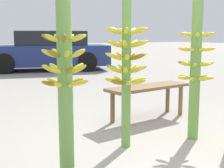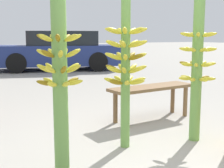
% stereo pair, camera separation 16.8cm
% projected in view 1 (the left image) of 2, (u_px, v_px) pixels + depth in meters
% --- Properties ---
extents(ground_plane, '(80.00, 80.00, 0.00)m').
position_uv_depth(ground_plane, '(160.00, 164.00, 2.80)').
color(ground_plane, '#9E998E').
extents(banana_stalk_left, '(0.38, 0.38, 1.52)m').
position_uv_depth(banana_stalk_left, '(65.00, 81.00, 2.45)').
color(banana_stalk_left, '#6B9E47').
rests_on(banana_stalk_left, ground_plane).
extents(banana_stalk_center, '(0.45, 0.45, 1.60)m').
position_uv_depth(banana_stalk_center, '(126.00, 64.00, 3.13)').
color(banana_stalk_center, '#6B9E47').
rests_on(banana_stalk_center, ground_plane).
extents(banana_stalk_right, '(0.40, 0.40, 1.72)m').
position_uv_depth(banana_stalk_right, '(196.00, 61.00, 3.38)').
color(banana_stalk_right, '#6B9E47').
rests_on(banana_stalk_right, ground_plane).
extents(market_bench, '(1.28, 0.42, 0.47)m').
position_uv_depth(market_bench, '(148.00, 91.00, 4.29)').
color(market_bench, brown).
rests_on(market_bench, ground_plane).
extents(parked_car, '(4.40, 2.95, 1.29)m').
position_uv_depth(parked_car, '(47.00, 51.00, 10.39)').
color(parked_car, navy).
rests_on(parked_car, ground_plane).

